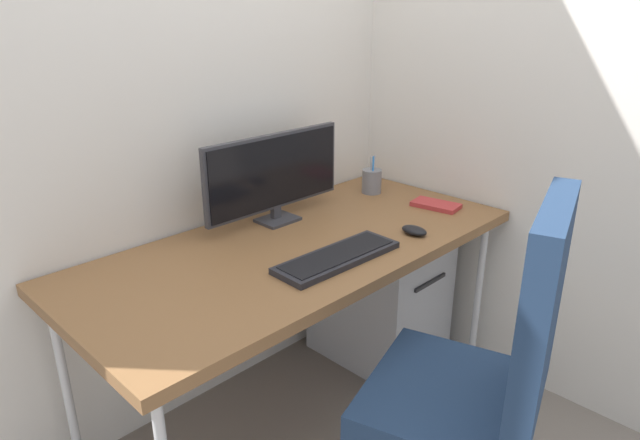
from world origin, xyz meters
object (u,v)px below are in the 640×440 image
object	(u,v)px
mouse	(414,230)
office_chair	(486,370)
notebook	(436,205)
pen_holder	(372,181)
filing_cabinet	(379,289)
monitor	(275,174)
keyboard	(337,257)

from	to	relation	value
mouse	office_chair	bearing A→B (deg)	-125.01
notebook	pen_holder	bearing A→B (deg)	87.79
filing_cabinet	mouse	distance (m)	0.58
notebook	monitor	bearing A→B (deg)	138.61
monitor	keyboard	size ratio (longest dim) A/B	1.37
keyboard	notebook	distance (m)	0.68
office_chair	mouse	xyz separation A→B (m)	(0.36, 0.51, 0.17)
filing_cabinet	mouse	bearing A→B (deg)	-123.40
filing_cabinet	pen_holder	distance (m)	0.50
monitor	pen_holder	size ratio (longest dim) A/B	3.73
office_chair	keyboard	size ratio (longest dim) A/B	2.38
filing_cabinet	monitor	distance (m)	0.79
office_chair	keyboard	distance (m)	0.59
office_chair	notebook	size ratio (longest dim) A/B	5.75
pen_holder	notebook	distance (m)	0.32
keyboard	mouse	bearing A→B (deg)	-7.53
filing_cabinet	keyboard	xyz separation A→B (m)	(-0.57, -0.26, 0.44)
filing_cabinet	monitor	size ratio (longest dim) A/B	1.03
monitor	pen_holder	bearing A→B (deg)	-4.43
monitor	filing_cabinet	bearing A→B (deg)	-18.67
office_chair	mouse	size ratio (longest dim) A/B	10.78
keyboard	mouse	size ratio (longest dim) A/B	4.54
monitor	notebook	world-z (taller)	monitor
filing_cabinet	keyboard	size ratio (longest dim) A/B	1.41
filing_cabinet	pen_holder	world-z (taller)	pen_holder
office_chair	pen_holder	distance (m)	1.15
notebook	keyboard	bearing A→B (deg)	175.97
keyboard	pen_holder	bearing A→B (deg)	31.01
filing_cabinet	notebook	size ratio (longest dim) A/B	3.41
office_chair	notebook	world-z (taller)	office_chair
keyboard	mouse	world-z (taller)	mouse
mouse	notebook	distance (m)	0.33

